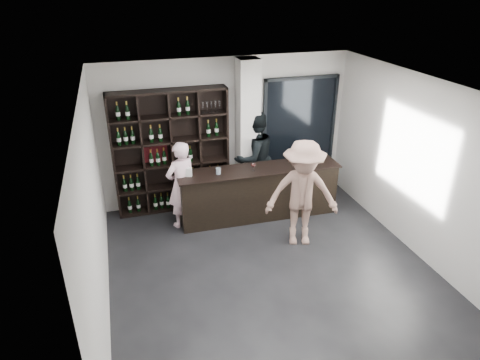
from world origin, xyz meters
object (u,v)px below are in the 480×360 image
object	(u,v)px
customer	(302,194)
taster_black	(254,158)
tasting_counter	(259,193)
wine_shelf	(171,152)
taster_pink	(181,185)

from	to	relation	value
customer	taster_black	bearing A→B (deg)	115.56
tasting_counter	customer	distance (m)	1.22
wine_shelf	customer	xyz separation A→B (m)	(1.90, -1.88, -0.25)
wine_shelf	tasting_counter	bearing A→B (deg)	-28.52
taster_pink	customer	bearing A→B (deg)	125.05
taster_black	customer	bearing A→B (deg)	78.80
taster_pink	customer	xyz separation A→B (m)	(1.85, -1.16, 0.12)
taster_black	customer	size ratio (longest dim) A/B	1.00
tasting_counter	taster_black	size ratio (longest dim) A/B	1.63
tasting_counter	customer	size ratio (longest dim) A/B	1.62
wine_shelf	taster_black	bearing A→B (deg)	-5.83
wine_shelf	taster_pink	bearing A→B (deg)	-86.00
taster_pink	taster_black	size ratio (longest dim) A/B	0.87
wine_shelf	taster_pink	world-z (taller)	wine_shelf
taster_pink	taster_black	bearing A→B (deg)	176.50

